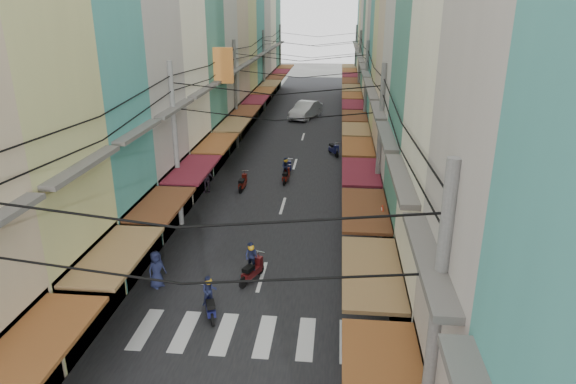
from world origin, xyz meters
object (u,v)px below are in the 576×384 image
Objects in this scene: traffic_sign at (381,225)px; market_umbrella at (431,293)px; bicycle at (437,265)px; white_car at (305,118)px.

market_umbrella is at bearing -76.70° from traffic_sign.
bicycle is 0.52× the size of traffic_sign.
bicycle is (7.70, -29.82, 0.00)m from white_car.
white_car is 36.71m from market_umbrella.
white_car is at bearing 99.26° from traffic_sign.
white_car is 1.80× the size of traffic_sign.
market_umbrella is at bearing 172.74° from bicycle.
traffic_sign is (-2.62, -1.38, 2.38)m from bicycle.
bicycle is at bearing 76.95° from market_umbrella.
bicycle is 0.64× the size of market_umbrella.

